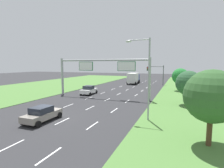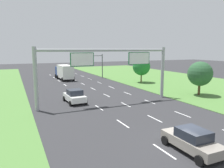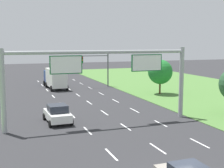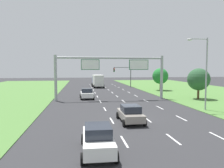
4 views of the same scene
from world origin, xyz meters
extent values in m
plane|color=#2D2D30|center=(0.00, 0.00, 0.00)|extent=(200.00, 200.00, 0.00)
cube|color=white|center=(-1.75, -6.00, 0.00)|extent=(0.14, 2.40, 0.01)
cube|color=white|center=(-1.75, 0.00, 0.00)|extent=(0.14, 2.40, 0.01)
cube|color=white|center=(-1.75, 6.00, 0.00)|extent=(0.14, 2.40, 0.01)
cube|color=white|center=(-1.75, 12.00, 0.00)|extent=(0.14, 2.40, 0.01)
cube|color=white|center=(-1.75, 18.00, 0.00)|extent=(0.14, 2.40, 0.01)
cube|color=white|center=(-1.75, 24.00, 0.00)|extent=(0.14, 2.40, 0.01)
cube|color=white|center=(-1.75, 30.00, 0.00)|extent=(0.14, 2.40, 0.01)
cube|color=white|center=(-1.75, 36.00, 0.00)|extent=(0.14, 2.40, 0.01)
cube|color=white|center=(-1.75, 42.00, 0.00)|extent=(0.14, 2.40, 0.01)
cube|color=white|center=(-1.75, 48.00, 0.00)|extent=(0.14, 2.40, 0.01)
cube|color=white|center=(1.75, -6.00, 0.00)|extent=(0.14, 2.40, 0.01)
cube|color=white|center=(1.75, 0.00, 0.00)|extent=(0.14, 2.40, 0.01)
cube|color=white|center=(1.75, 6.00, 0.00)|extent=(0.14, 2.40, 0.01)
cube|color=white|center=(1.75, 12.00, 0.00)|extent=(0.14, 2.40, 0.01)
cube|color=white|center=(1.75, 18.00, 0.00)|extent=(0.14, 2.40, 0.01)
cube|color=white|center=(1.75, 24.00, 0.00)|extent=(0.14, 2.40, 0.01)
cube|color=white|center=(1.75, 30.00, 0.00)|extent=(0.14, 2.40, 0.01)
cube|color=white|center=(1.75, 36.00, 0.00)|extent=(0.14, 2.40, 0.01)
cube|color=white|center=(1.75, 42.00, 0.00)|extent=(0.14, 2.40, 0.01)
cube|color=white|center=(1.75, 48.00, 0.00)|extent=(0.14, 2.40, 0.01)
cube|color=white|center=(5.25, -6.00, 0.00)|extent=(0.14, 2.40, 0.01)
cube|color=white|center=(5.25, 0.00, 0.00)|extent=(0.14, 2.40, 0.01)
cube|color=white|center=(5.25, 6.00, 0.00)|extent=(0.14, 2.40, 0.01)
cube|color=white|center=(5.25, 12.00, 0.00)|extent=(0.14, 2.40, 0.01)
cube|color=white|center=(5.25, 18.00, 0.00)|extent=(0.14, 2.40, 0.01)
cube|color=white|center=(5.25, 24.00, 0.00)|extent=(0.14, 2.40, 0.01)
cube|color=white|center=(5.25, 30.00, 0.00)|extent=(0.14, 2.40, 0.01)
cube|color=white|center=(5.25, 36.00, 0.00)|extent=(0.14, 2.40, 0.01)
cube|color=white|center=(5.25, 42.00, 0.00)|extent=(0.14, 2.40, 0.01)
cube|color=white|center=(5.25, 48.00, 0.00)|extent=(0.14, 2.40, 0.01)
cube|color=white|center=(-3.67, 15.62, 0.68)|extent=(2.07, 4.11, 0.72)
cube|color=#232833|center=(-3.67, 15.51, 1.37)|extent=(1.76, 1.92, 0.67)
cylinder|color=black|center=(-4.71, 17.05, 0.32)|extent=(0.25, 0.65, 0.64)
cylinder|color=black|center=(-2.76, 17.12, 0.32)|extent=(0.25, 0.65, 0.64)
cylinder|color=black|center=(-4.59, 14.11, 0.32)|extent=(0.25, 0.65, 0.64)
cylinder|color=black|center=(-2.64, 14.19, 0.32)|extent=(0.25, 0.65, 0.64)
cube|color=gray|center=(-0.13, -0.76, 0.64)|extent=(1.79, 4.26, 0.63)
cube|color=#232833|center=(-0.13, -0.88, 1.26)|extent=(1.60, 2.00, 0.62)
cylinder|color=black|center=(-1.04, 0.81, 0.32)|extent=(0.22, 0.64, 0.64)
cylinder|color=black|center=(0.77, 0.81, 0.32)|extent=(0.22, 0.64, 0.64)
cylinder|color=black|center=(-1.03, -2.34, 0.32)|extent=(0.22, 0.64, 0.64)
cylinder|color=black|center=(0.79, -2.33, 0.32)|extent=(0.22, 0.64, 0.64)
cube|color=white|center=(-3.68, -7.68, 0.68)|extent=(1.78, 4.30, 0.72)
cube|color=#232833|center=(-3.68, -7.83, 1.35)|extent=(1.53, 1.98, 0.62)
cylinder|color=black|center=(-4.53, -6.08, 0.32)|extent=(0.23, 0.64, 0.64)
cylinder|color=black|center=(-2.78, -6.11, 0.32)|extent=(0.23, 0.64, 0.64)
cylinder|color=black|center=(-4.58, -9.25, 0.32)|extent=(0.23, 0.64, 0.64)
cylinder|color=black|center=(-2.83, -9.28, 0.32)|extent=(0.23, 0.64, 0.64)
cube|color=navy|center=(-0.32, 40.80, 1.55)|extent=(2.27, 2.18, 2.20)
cube|color=silver|center=(-0.17, 36.74, 1.85)|extent=(2.56, 5.79, 2.80)
cylinder|color=black|center=(-1.46, 41.26, 0.45)|extent=(0.31, 0.91, 0.90)
cylinder|color=black|center=(0.80, 41.34, 0.45)|extent=(0.31, 0.91, 0.90)
cylinder|color=black|center=(-1.46, 38.95, 0.45)|extent=(0.31, 0.91, 0.90)
cylinder|color=black|center=(0.96, 39.04, 0.45)|extent=(0.31, 0.91, 0.90)
cylinder|color=black|center=(-1.30, 34.45, 0.45)|extent=(0.31, 0.91, 0.90)
cylinder|color=black|center=(1.12, 34.53, 0.45)|extent=(0.31, 0.91, 0.90)
cylinder|color=#9EA0A5|center=(-8.40, 13.68, 3.50)|extent=(0.44, 0.44, 7.00)
cylinder|color=#9EA0A5|center=(8.40, 13.68, 3.50)|extent=(0.44, 0.44, 7.00)
cylinder|color=#9EA0A5|center=(0.00, 13.68, 6.60)|extent=(16.80, 0.32, 0.32)
cube|color=#0C5B28|center=(-3.15, 13.68, 5.54)|extent=(2.84, 0.12, 1.60)
cube|color=white|center=(-3.15, 13.61, 5.54)|extent=(2.68, 0.01, 1.44)
cube|color=#0C5B28|center=(4.55, 13.68, 5.54)|extent=(3.11, 0.12, 1.60)
cube|color=white|center=(4.55, 13.61, 5.54)|extent=(2.95, 0.01, 1.44)
cylinder|color=#47494F|center=(8.61, 36.73, 2.80)|extent=(0.20, 0.20, 5.60)
cylinder|color=#47494F|center=(6.36, 36.73, 5.25)|extent=(4.50, 0.14, 0.14)
cube|color=black|center=(4.11, 36.73, 4.60)|extent=(0.32, 0.36, 1.10)
sphere|color=red|center=(4.11, 36.53, 4.97)|extent=(0.22, 0.22, 0.22)
sphere|color=orange|center=(4.11, 36.53, 4.60)|extent=(0.22, 0.22, 0.22)
sphere|color=green|center=(4.11, 36.53, 4.23)|extent=(0.22, 0.22, 0.22)
cylinder|color=#9EA0A5|center=(9.95, 3.51, 4.25)|extent=(0.18, 0.18, 8.50)
cylinder|color=#9EA0A5|center=(8.85, 3.51, 8.35)|extent=(2.20, 0.10, 0.10)
ellipsoid|color=silver|center=(7.75, 3.51, 8.25)|extent=(0.64, 0.32, 0.24)
cylinder|color=#513823|center=(14.11, 12.39, 0.94)|extent=(0.34, 0.34, 1.88)
sphere|color=#2A5332|center=(14.11, 12.39, 3.21)|extent=(3.54, 3.54, 3.54)
cylinder|color=#513823|center=(13.05, 26.60, 0.97)|extent=(0.26, 0.26, 1.94)
sphere|color=#21752E|center=(13.05, 26.60, 3.26)|extent=(3.53, 3.53, 3.53)
camera|label=1|loc=(12.85, -14.47, 5.83)|focal=28.00mm
camera|label=2|loc=(-10.53, -10.97, 6.71)|focal=35.00mm
camera|label=3|loc=(-8.49, -12.92, 7.47)|focal=50.00mm
camera|label=4|loc=(-4.64, -20.21, 4.94)|focal=35.00mm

